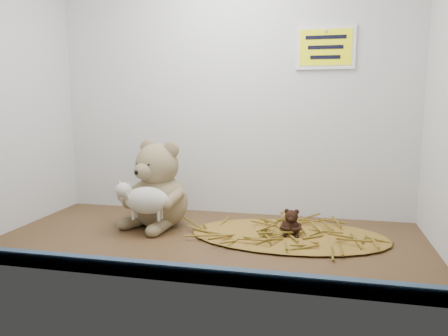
% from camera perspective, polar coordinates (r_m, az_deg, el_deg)
% --- Properties ---
extents(alcove_shell, '(1.20, 0.60, 0.90)m').
position_cam_1_polar(alcove_shell, '(1.27, -0.93, 11.68)').
color(alcove_shell, '#462918').
rests_on(alcove_shell, ground).
extents(front_rail, '(1.19, 0.02, 0.04)m').
position_cam_1_polar(front_rail, '(0.98, -6.25, -13.34)').
color(front_rail, '#334862').
rests_on(front_rail, shelf_floor).
extents(straw_bed, '(0.57, 0.33, 0.01)m').
position_cam_1_polar(straw_bed, '(1.28, 8.43, -8.67)').
color(straw_bed, brown).
rests_on(straw_bed, shelf_floor).
extents(main_teddy, '(0.29, 0.29, 0.27)m').
position_cam_1_polar(main_teddy, '(1.36, -8.51, -2.02)').
color(main_teddy, '#93805A').
rests_on(main_teddy, shelf_floor).
extents(toy_lamb, '(0.17, 0.10, 0.11)m').
position_cam_1_polar(toy_lamb, '(1.28, -10.04, -4.20)').
color(toy_lamb, beige).
rests_on(toy_lamb, main_teddy).
extents(mini_teddy_tan, '(0.06, 0.06, 0.06)m').
position_cam_1_polar(mini_teddy_tan, '(1.27, 8.15, -6.92)').
color(mini_teddy_tan, olive).
rests_on(mini_teddy_tan, straw_bed).
extents(mini_teddy_brown, '(0.06, 0.07, 0.08)m').
position_cam_1_polar(mini_teddy_brown, '(1.25, 8.80, -6.90)').
color(mini_teddy_brown, black).
rests_on(mini_teddy_brown, straw_bed).
extents(wall_sign, '(0.16, 0.01, 0.11)m').
position_cam_1_polar(wall_sign, '(1.45, 13.12, 15.09)').
color(wall_sign, yellow).
rests_on(wall_sign, back_wall).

